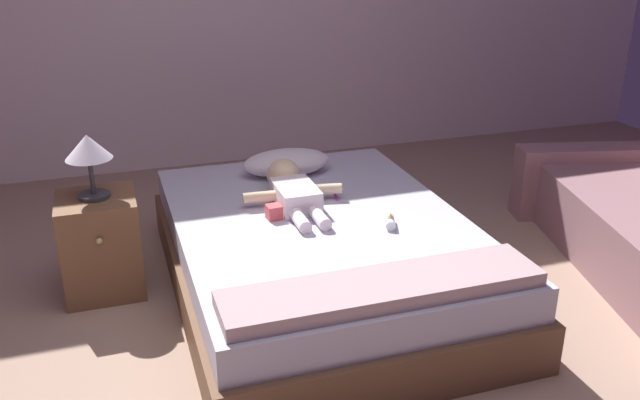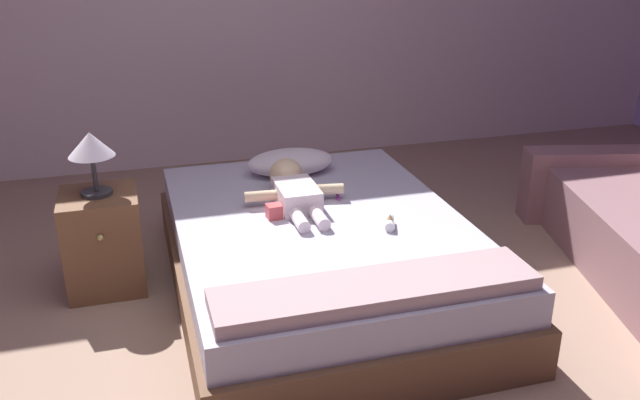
# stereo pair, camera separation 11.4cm
# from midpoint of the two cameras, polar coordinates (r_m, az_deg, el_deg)

# --- Properties ---
(ground_plane) EXTENTS (8.00, 8.00, 0.00)m
(ground_plane) POSITION_cam_midpoint_polar(r_m,az_deg,el_deg) (2.94, -0.80, -14.97)
(ground_plane) COLOR #9F7F6C
(bed) EXTENTS (1.47, 2.04, 0.40)m
(bed) POSITION_cam_midpoint_polar(r_m,az_deg,el_deg) (3.50, -0.94, -4.65)
(bed) COLOR brown
(bed) RESTS_ON ground_plane
(pillow) EXTENTS (0.52, 0.28, 0.15)m
(pillow) POSITION_cam_midpoint_polar(r_m,az_deg,el_deg) (3.99, -3.65, 3.17)
(pillow) COLOR silver
(pillow) RESTS_ON bed
(baby) EXTENTS (0.54, 0.67, 0.19)m
(baby) POSITION_cam_midpoint_polar(r_m,az_deg,el_deg) (3.59, -3.29, 0.88)
(baby) COLOR white
(baby) RESTS_ON bed
(toothbrush) EXTENTS (0.04, 0.15, 0.02)m
(toothbrush) POSITION_cam_midpoint_polar(r_m,az_deg,el_deg) (3.70, 0.37, 0.54)
(toothbrush) COLOR purple
(toothbrush) RESTS_ON bed
(nightstand) EXTENTS (0.39, 0.42, 0.52)m
(nightstand) POSITION_cam_midpoint_polar(r_m,az_deg,el_deg) (3.66, -18.80, -3.58)
(nightstand) COLOR brown
(nightstand) RESTS_ON ground_plane
(lamp) EXTENTS (0.22, 0.22, 0.32)m
(lamp) POSITION_cam_midpoint_polar(r_m,az_deg,el_deg) (3.48, -19.81, 3.90)
(lamp) COLOR #333338
(lamp) RESTS_ON nightstand
(blanket) EXTENTS (1.32, 0.29, 0.06)m
(blanket) POSITION_cam_midpoint_polar(r_m,az_deg,el_deg) (2.72, 4.14, -7.43)
(blanket) COLOR #AF9195
(blanket) RESTS_ON bed
(toy_block) EXTENTS (0.08, 0.08, 0.07)m
(toy_block) POSITION_cam_midpoint_polar(r_m,az_deg,el_deg) (3.40, -4.86, -1.02)
(toy_block) COLOR #D24D4F
(toy_block) RESTS_ON bed
(baby_bottle) EXTENTS (0.08, 0.12, 0.07)m
(baby_bottle) POSITION_cam_midpoint_polar(r_m,az_deg,el_deg) (3.32, 4.93, -1.81)
(baby_bottle) COLOR white
(baby_bottle) RESTS_ON bed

